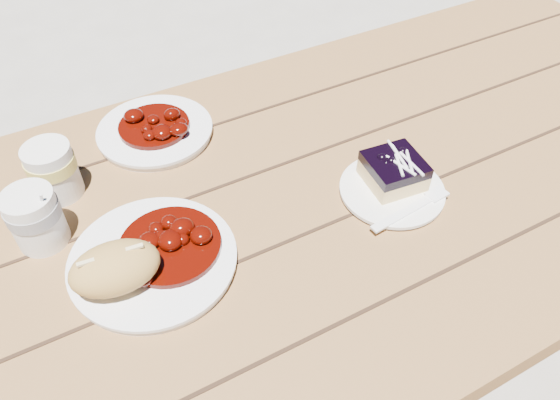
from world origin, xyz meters
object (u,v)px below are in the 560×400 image
second_plate (155,132)px  main_plate (153,261)px  picnic_table (266,269)px  bread_roll (115,268)px  blueberry_cake (394,171)px  dessert_plate (392,191)px  coffee_cup (36,219)px  second_cup (53,171)px

second_plate → main_plate: bearing=-109.9°
picnic_table → bread_roll: size_ratio=15.91×
second_plate → blueberry_cake: bearing=-46.3°
bread_roll → dessert_plate: bearing=-3.3°
picnic_table → coffee_cup: 0.40m
picnic_table → blueberry_cake: bearing=-14.4°
blueberry_cake → second_cup: bearing=159.2°
bread_roll → second_cup: second_cup is taller
blueberry_cake → bread_roll: bearing=-175.3°
bread_roll → main_plate: bearing=20.0°
bread_roll → dessert_plate: (0.46, -0.03, -0.04)m
blueberry_cake → coffee_cup: coffee_cup is taller
second_plate → second_cup: 0.21m
bread_roll → second_plate: size_ratio=0.61×
main_plate → dessert_plate: size_ratio=1.43×
bread_roll → coffee_cup: coffee_cup is taller
main_plate → coffee_cup: bearing=136.2°
bread_roll → dessert_plate: size_ratio=0.74×
picnic_table → main_plate: bearing=-173.0°
main_plate → second_cup: 0.24m
main_plate → bread_roll: 0.07m
dessert_plate → coffee_cup: (-0.53, 0.17, 0.04)m
coffee_cup → second_cup: (0.05, 0.09, 0.00)m
main_plate → bread_roll: bearing=-160.0°
blueberry_cake → picnic_table: bearing=171.7°
coffee_cup → blueberry_cake: bearing=-16.2°
picnic_table → main_plate: 0.26m
dessert_plate → blueberry_cake: 0.03m
blueberry_cake → coffee_cup: bearing=169.9°
coffee_cup → dessert_plate: bearing=-18.0°
main_plate → blueberry_cake: bearing=-4.3°
blueberry_cake → second_plate: bearing=139.8°
coffee_cup → main_plate: bearing=-43.8°
second_cup → coffee_cup: bearing=-116.2°
main_plate → second_cup: second_cup is taller
picnic_table → second_plate: 0.33m
bread_roll → blueberry_cake: bearing=-1.4°
blueberry_cake → dessert_plate: bearing=-117.6°
second_plate → picnic_table: bearing=-70.9°
main_plate → dessert_plate: main_plate is taller
coffee_cup → picnic_table: bearing=-17.4°
bread_roll → blueberry_cake: bread_roll is taller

